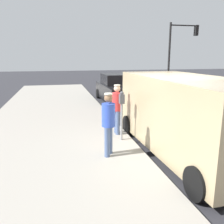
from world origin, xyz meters
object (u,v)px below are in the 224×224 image
Objects in this scene: pedestrian_in_blue at (108,121)px; pedestrian_in_red at (117,106)px; parked_sedan_behind at (118,90)px; traffic_light_corner at (179,45)px; parking_meter_near at (122,107)px; parked_van at (186,114)px.

pedestrian_in_blue is 1.00× the size of pedestrian_in_red.
parked_sedan_behind is (-2.26, -8.05, -0.34)m from pedestrian_in_blue.
parked_sedan_behind is at bearing -104.27° from pedestrian_in_red.
traffic_light_corner reaches higher than pedestrian_in_blue.
pedestrian_in_blue is at bearing 59.50° from parking_meter_near.
parked_van is 1.01× the size of traffic_light_corner.
traffic_light_corner is at bearing -116.61° from parked_van.
parking_meter_near is 1.26m from pedestrian_in_blue.
pedestrian_in_blue is 1.86m from pedestrian_in_red.
traffic_light_corner is (-6.09, -4.27, 2.77)m from parked_sedan_behind.
pedestrian_in_blue is at bearing 74.30° from parked_sedan_behind.
pedestrian_in_blue reaches higher than pedestrian_in_red.
parked_van is at bearing 177.97° from pedestrian_in_blue.
traffic_light_corner reaches higher than pedestrian_in_red.
parked_van reaches higher than parking_meter_near.
pedestrian_in_red is 0.32× the size of traffic_light_corner.
parked_van is at bearing 129.28° from pedestrian_in_red.
pedestrian_in_red reaches higher than parking_meter_near.
traffic_light_corner reaches higher than parked_sedan_behind.
parked_sedan_behind is (-1.62, -6.96, -0.43)m from parking_meter_near.
traffic_light_corner reaches higher than parked_van.
pedestrian_in_red reaches higher than parked_sedan_behind.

